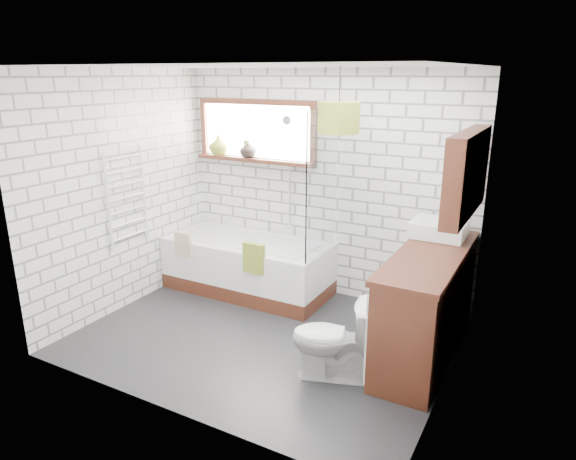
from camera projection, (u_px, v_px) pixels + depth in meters
The scene contains 22 objects.
floor at pixel (264, 338), 4.96m from camera, with size 3.40×2.60×0.01m, color black.
ceiling at pixel (260, 65), 4.22m from camera, with size 3.40×2.60×0.01m, color white.
wall_back at pixel (323, 185), 5.68m from camera, with size 3.40×0.01×2.50m, color white.
wall_front at pixel (162, 256), 3.49m from camera, with size 3.40×0.01×2.50m, color white.
wall_left at pixel (123, 192), 5.37m from camera, with size 0.01×2.60×2.50m, color white.
wall_right at pixel (458, 241), 3.81m from camera, with size 0.01×2.60×2.50m, color white.
window at pixel (255, 132), 5.87m from camera, with size 1.52×0.16×0.68m, color #37180F.
towel_radiator at pixel (127, 197), 5.36m from camera, with size 0.06×0.52×1.00m, color white.
mirror_cabinet at pixel (467, 174), 4.23m from camera, with size 0.16×1.20×0.70m, color #37180F.
shower_riser at pixel (290, 174), 5.80m from camera, with size 0.02×0.02×1.30m, color silver.
bathtub at pixel (248, 265), 5.95m from camera, with size 1.89×0.83×0.61m, color white.
shower_screen at pixel (322, 184), 5.21m from camera, with size 0.02×0.72×1.50m, color white.
towel_green at pixel (254, 258), 5.35m from camera, with size 0.24×0.07×0.33m, color olive.
towel_beige at pixel (184, 244), 5.78m from camera, with size 0.21×0.05×0.28m, color tan.
vanity at pixel (427, 305), 4.53m from camera, with size 0.55×1.70×0.97m, color #37180F.
basin at pixel (439, 229), 4.81m from camera, with size 0.49×0.43×0.14m, color white.
tap at pixel (457, 226), 4.72m from camera, with size 0.03×0.03×0.14m, color silver.
toilet at pixel (333, 339), 4.22m from camera, with size 0.68×0.39×0.70m, color white.
vase_olive at pixel (218, 147), 6.14m from camera, with size 0.23×0.23×0.24m, color olive.
vase_dark at pixel (248, 151), 5.95m from camera, with size 0.19×0.19×0.20m, color black.
bottle at pixel (247, 151), 5.96m from camera, with size 0.06×0.06×0.20m, color olive.
pendant at pixel (339, 118), 4.14m from camera, with size 0.34×0.34×0.25m, color olive.
Camera 1 is at (2.33, -3.78, 2.45)m, focal length 32.00 mm.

